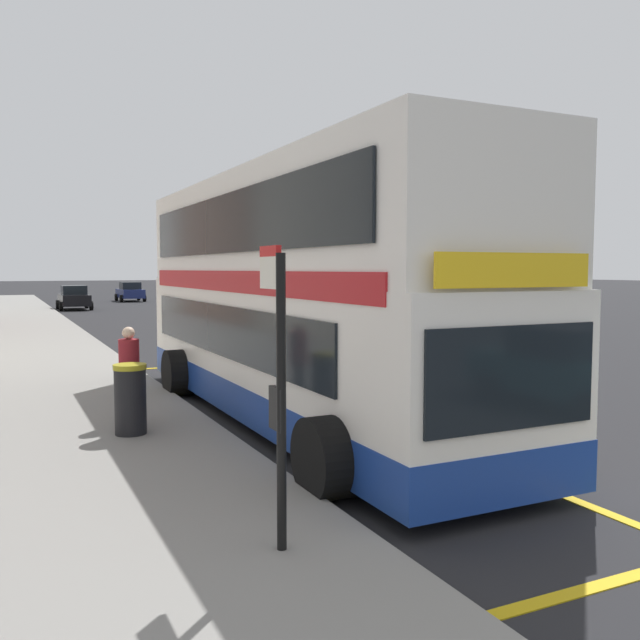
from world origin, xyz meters
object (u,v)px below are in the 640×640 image
object	(u,v)px
pedestrian_waiting_near_sign	(129,371)
litter_bin	(130,399)
parked_car_grey_ahead	(239,304)
bus_stop_sign	(278,373)
parked_car_navy_far	(130,292)
parked_car_black_kerbside	(74,298)
double_decker_bus	(294,306)

from	to	relation	value
pedestrian_waiting_near_sign	litter_bin	distance (m)	0.91
parked_car_grey_ahead	litter_bin	world-z (taller)	parked_car_grey_ahead
bus_stop_sign	parked_car_grey_ahead	bearing A→B (deg)	71.87
litter_bin	parked_car_grey_ahead	bearing A→B (deg)	67.62
parked_car_navy_far	litter_bin	xyz separation A→B (m)	(-8.29, -47.43, -0.10)
bus_stop_sign	parked_car_navy_far	size ratio (longest dim) A/B	0.67
bus_stop_sign	parked_car_black_kerbside	size ratio (longest dim) A/B	0.67
bus_stop_sign	parked_car_grey_ahead	xyz separation A→B (m)	(9.84, 30.05, -0.98)
parked_car_grey_ahead	litter_bin	distance (m)	27.09
parked_car_grey_ahead	parked_car_black_kerbside	world-z (taller)	same
parked_car_black_kerbside	litter_bin	size ratio (longest dim) A/B	3.80
double_decker_bus	parked_car_black_kerbside	bearing A→B (deg)	90.29
litter_bin	parked_car_black_kerbside	bearing A→B (deg)	85.68
double_decker_bus	parked_car_navy_far	bearing A→B (deg)	83.57
parked_car_black_kerbside	litter_bin	bearing A→B (deg)	87.37
parked_car_black_kerbside	pedestrian_waiting_near_sign	distance (m)	36.40
parked_car_navy_far	litter_bin	world-z (taller)	parked_car_navy_far
parked_car_grey_ahead	parked_car_navy_far	distance (m)	22.47
parked_car_black_kerbside	parked_car_navy_far	bearing A→B (deg)	-116.37
double_decker_bus	bus_stop_sign	size ratio (longest dim) A/B	4.09
double_decker_bus	litter_bin	world-z (taller)	double_decker_bus
double_decker_bus	bus_stop_sign	world-z (taller)	double_decker_bus
parked_car_black_kerbside	pedestrian_waiting_near_sign	bearing A→B (deg)	87.48
parked_car_navy_far	pedestrian_waiting_near_sign	xyz separation A→B (m)	(-8.15, -46.59, 0.22)
bus_stop_sign	parked_car_navy_far	bearing A→B (deg)	81.53
parked_car_navy_far	litter_bin	bearing A→B (deg)	-98.68
bus_stop_sign	parked_car_navy_far	xyz separation A→B (m)	(7.81, 52.43, -0.98)
parked_car_black_kerbside	parked_car_grey_ahead	bearing A→B (deg)	123.53
double_decker_bus	parked_car_navy_far	size ratio (longest dim) A/B	2.73
double_decker_bus	parked_car_grey_ahead	distance (m)	25.72
double_decker_bus	parked_car_grey_ahead	world-z (taller)	double_decker_bus
double_decker_bus	litter_bin	distance (m)	3.31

